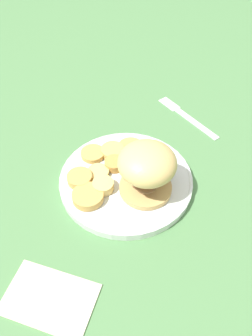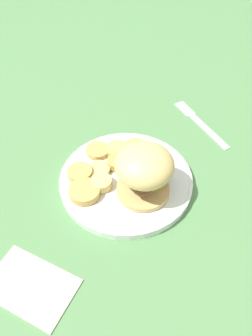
{
  "view_description": "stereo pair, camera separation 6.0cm",
  "coord_description": "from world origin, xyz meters",
  "views": [
    {
      "loc": [
        -0.22,
        0.33,
        0.48
      ],
      "look_at": [
        0.0,
        0.0,
        0.04
      ],
      "focal_mm": 35.0,
      "sensor_mm": 36.0,
      "label": 1
    },
    {
      "loc": [
        -0.27,
        0.3,
        0.48
      ],
      "look_at": [
        0.0,
        0.0,
        0.04
      ],
      "focal_mm": 35.0,
      "sensor_mm": 36.0,
      "label": 2
    }
  ],
  "objects": [
    {
      "name": "potato_round_1",
      "position": [
        0.03,
        -0.01,
        0.02
      ],
      "size": [
        0.04,
        0.04,
        0.02
      ],
      "primitive_type": "cylinder",
      "color": "#BC8942",
      "rests_on": "dinner_plate"
    },
    {
      "name": "potato_round_7",
      "position": [
        0.07,
        0.06,
        0.02
      ],
      "size": [
        0.05,
        0.05,
        0.02
      ],
      "primitive_type": "cylinder",
      "color": "tan",
      "rests_on": "dinner_plate"
    },
    {
      "name": "potato_round_0",
      "position": [
        0.03,
        0.08,
        0.02
      ],
      "size": [
        0.06,
        0.06,
        0.01
      ],
      "primitive_type": "cylinder",
      "color": "tan",
      "rests_on": "dinner_plate"
    },
    {
      "name": "sandwich",
      "position": [
        -0.05,
        0.0,
        0.07
      ],
      "size": [
        0.1,
        0.13,
        0.1
      ],
      "color": "tan",
      "rests_on": "dinner_plate"
    },
    {
      "name": "potato_round_2",
      "position": [
        0.05,
        0.02,
        0.02
      ],
      "size": [
        0.04,
        0.04,
        0.01
      ],
      "primitive_type": "cylinder",
      "color": "#DBB766",
      "rests_on": "dinner_plate"
    },
    {
      "name": "ground_plane",
      "position": [
        0.0,
        0.0,
        0.0
      ],
      "size": [
        4.0,
        4.0,
        0.0
      ],
      "primitive_type": "plane",
      "color": "#4C7A47"
    },
    {
      "name": "dinner_plate",
      "position": [
        0.0,
        0.0,
        0.01
      ],
      "size": [
        0.25,
        0.25,
        0.02
      ],
      "color": "silver",
      "rests_on": "ground_plane"
    },
    {
      "name": "potato_round_5",
      "position": [
        0.06,
        -0.04,
        0.02
      ],
      "size": [
        0.05,
        0.05,
        0.01
      ],
      "primitive_type": "cylinder",
      "color": "tan",
      "rests_on": "dinner_plate"
    },
    {
      "name": "fork",
      "position": [
        -0.01,
        -0.24,
        0.0
      ],
      "size": [
        0.18,
        0.08,
        0.0
      ],
      "color": "silver",
      "rests_on": "ground_plane"
    },
    {
      "name": "potato_round_3",
      "position": [
        0.09,
        -0.01,
        0.02
      ],
      "size": [
        0.05,
        0.05,
        0.01
      ],
      "primitive_type": "cylinder",
      "color": "tan",
      "rests_on": "dinner_plate"
    },
    {
      "name": "napkin",
      "position": [
        -0.03,
        0.25,
        0.0
      ],
      "size": [
        0.15,
        0.12,
        0.01
      ],
      "primitive_type": "cube",
      "rotation": [
        0.0,
        0.0,
        0.27
      ],
      "color": "beige",
      "rests_on": "ground_plane"
    },
    {
      "name": "potato_round_4",
      "position": [
        0.03,
        -0.07,
        0.02
      ],
      "size": [
        0.05,
        0.05,
        0.01
      ],
      "primitive_type": "cylinder",
      "color": "tan",
      "rests_on": "dinner_plate"
    },
    {
      "name": "potato_round_6",
      "position": [
        0.02,
        0.05,
        0.03
      ],
      "size": [
        0.04,
        0.04,
        0.02
      ],
      "primitive_type": "cylinder",
      "color": "#DBB766",
      "rests_on": "dinner_plate"
    }
  ]
}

